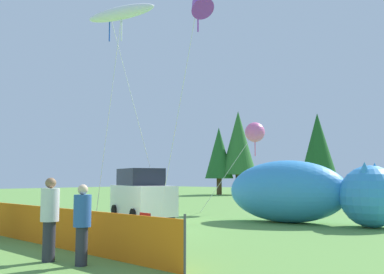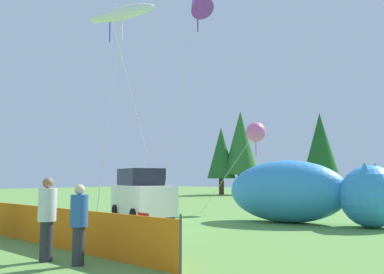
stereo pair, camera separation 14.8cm
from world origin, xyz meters
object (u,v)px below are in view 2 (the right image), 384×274
(folding_chair, at_px, (139,227))
(spectator_in_grey_shirt, at_px, (47,215))
(kite_pink_octopus, at_px, (256,132))
(inflatable_cat, at_px, (306,194))
(kite_blue_box, at_px, (111,19))
(kite_white_ghost, at_px, (122,14))
(kite_purple_delta, at_px, (198,2))
(spectator_in_black_shirt, at_px, (79,221))
(parked_car, at_px, (142,195))

(folding_chair, relative_size, spectator_in_grey_shirt, 0.48)
(kite_pink_octopus, bearing_deg, inflatable_cat, -38.54)
(kite_blue_box, bearing_deg, kite_pink_octopus, 68.15)
(folding_chair, height_order, inflatable_cat, inflatable_cat)
(kite_white_ghost, xyz_separation_m, kite_purple_delta, (3.82, 0.80, -0.23))
(inflatable_cat, bearing_deg, folding_chair, -103.17)
(spectator_in_black_shirt, xyz_separation_m, spectator_in_grey_shirt, (-0.92, -0.20, 0.08))
(kite_purple_delta, bearing_deg, spectator_in_grey_shirt, -74.35)
(kite_blue_box, relative_size, kite_pink_octopus, 2.00)
(parked_car, height_order, spectator_in_grey_shirt, parked_car)
(parked_car, distance_m, inflatable_cat, 7.03)
(spectator_in_grey_shirt, relative_size, kite_purple_delta, 0.19)
(folding_chair, height_order, kite_purple_delta, kite_purple_delta)
(kite_blue_box, bearing_deg, kite_purple_delta, 10.00)
(parked_car, height_order, spectator_in_black_shirt, parked_car)
(inflatable_cat, distance_m, kite_blue_box, 11.74)
(spectator_in_grey_shirt, height_order, kite_white_ghost, kite_white_ghost)
(kite_white_ghost, bearing_deg, parked_car, 57.65)
(inflatable_cat, bearing_deg, kite_white_ghost, -157.27)
(folding_chair, relative_size, spectator_in_black_shirt, 0.52)
(folding_chair, height_order, spectator_in_grey_shirt, spectator_in_grey_shirt)
(spectator_in_black_shirt, height_order, kite_pink_octopus, kite_pink_octopus)
(spectator_in_black_shirt, bearing_deg, inflatable_cat, 90.31)
(folding_chair, xyz_separation_m, spectator_in_grey_shirt, (0.05, -2.78, 0.49))
(kite_blue_box, bearing_deg, parked_car, 32.98)
(folding_chair, bearing_deg, inflatable_cat, -178.95)
(kite_pink_octopus, bearing_deg, kite_purple_delta, -77.02)
(folding_chair, xyz_separation_m, spectator_in_black_shirt, (0.97, -2.58, 0.41))
(kite_pink_octopus, height_order, kite_purple_delta, kite_purple_delta)
(kite_white_ghost, bearing_deg, spectator_in_black_shirt, -44.53)
(folding_chair, relative_size, inflatable_cat, 0.12)
(spectator_in_black_shirt, xyz_separation_m, kite_blue_box, (-7.69, 6.81, 8.29))
(spectator_in_black_shirt, height_order, kite_white_ghost, kite_white_ghost)
(folding_chair, xyz_separation_m, kite_pink_octopus, (-3.69, 11.77, 3.78))
(spectator_in_grey_shirt, distance_m, kite_blue_box, 12.74)
(kite_blue_box, bearing_deg, spectator_in_grey_shirt, -45.97)
(kite_white_ghost, bearing_deg, kite_pink_octopus, 73.32)
(inflatable_cat, distance_m, kite_pink_octopus, 6.66)
(kite_blue_box, height_order, kite_purple_delta, kite_purple_delta)
(parked_car, bearing_deg, folding_chair, -19.72)
(kite_purple_delta, bearing_deg, kite_pink_octopus, 102.98)
(kite_blue_box, distance_m, kite_pink_octopus, 9.51)
(inflatable_cat, height_order, kite_pink_octopus, kite_pink_octopus)
(folding_chair, distance_m, spectator_in_black_shirt, 2.79)
(parked_car, xyz_separation_m, kite_blue_box, (-1.30, -0.84, 8.13))
(kite_pink_octopus, bearing_deg, spectator_in_grey_shirt, -75.58)
(spectator_in_grey_shirt, distance_m, kite_white_ghost, 12.39)
(parked_car, distance_m, spectator_in_grey_shirt, 9.57)
(kite_blue_box, distance_m, kite_purple_delta, 4.66)
(folding_chair, relative_size, kite_blue_box, 0.09)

